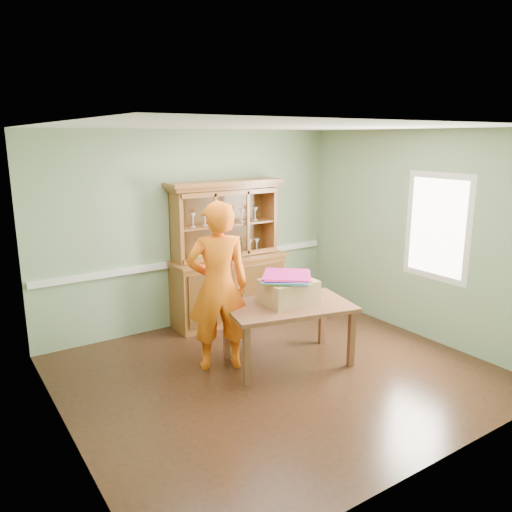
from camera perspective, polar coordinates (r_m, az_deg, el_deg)
floor at (r=5.79m, az=2.48°, el=-13.23°), size 4.50×4.50×0.00m
ceiling at (r=5.18m, az=2.79°, el=14.56°), size 4.50×4.50×0.00m
wall_back at (r=7.00m, az=-7.09°, el=3.07°), size 4.50×0.00×4.50m
wall_left at (r=4.43m, az=-21.65°, el=-3.89°), size 0.00×4.00×4.00m
wall_right at (r=6.87m, az=17.98°, el=2.31°), size 0.00×4.00×4.00m
wall_front at (r=3.96m, az=20.08°, el=-5.78°), size 4.50×0.00×4.50m
chair_rail at (r=7.07m, az=-6.89°, el=-0.55°), size 4.41×0.05×0.08m
framed_map at (r=4.67m, az=-22.41°, el=-0.56°), size 0.03×0.60×0.46m
window_panel at (r=6.65m, az=19.97°, el=3.12°), size 0.03×0.96×1.36m
china_hutch at (r=7.13m, az=-3.23°, el=-1.92°), size 1.72×0.57×2.02m
dining_table at (r=5.82m, az=3.71°, el=-6.33°), size 1.59×1.16×0.72m
cardboard_box at (r=5.80m, az=3.70°, el=-4.08°), size 0.61×0.50×0.28m
kite_stack at (r=5.77m, az=3.46°, el=-2.41°), size 0.73×0.73×0.06m
person at (r=5.61m, az=-4.36°, el=-3.48°), size 0.82×0.68×1.94m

